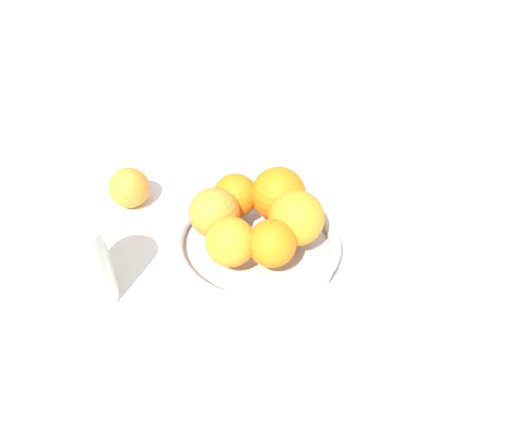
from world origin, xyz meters
The scene contains 6 objects.
ground_plane centered at (0.00, 0.00, 0.00)m, with size 4.00×4.00×0.00m, color silver.
fruit_bowl centered at (0.00, 0.00, 0.02)m, with size 0.25×0.25×0.03m.
orange_pile centered at (-0.01, 0.00, 0.07)m, with size 0.18×0.18×0.08m.
stray_orange centered at (0.12, -0.21, 0.03)m, with size 0.07×0.07×0.07m, color orange.
drinking_glass centered at (0.24, -0.04, 0.06)m, with size 0.07×0.07×0.12m, color silver.
napkin_folded centered at (-0.10, -0.22, 0.00)m, with size 0.13×0.13×0.01m, color silver.
Camera 1 is at (0.27, 0.45, 0.53)m, focal length 35.00 mm.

